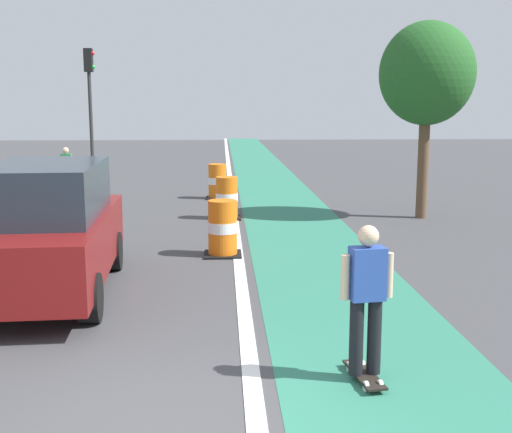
{
  "coord_description": "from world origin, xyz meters",
  "views": [
    {
      "loc": [
        0.61,
        -5.41,
        2.9
      ],
      "look_at": [
        1.15,
        5.02,
        1.1
      ],
      "focal_mm": 45.25,
      "sensor_mm": 36.0,
      "label": 1
    }
  ],
  "objects_px": {
    "skateboarder_on_lane": "(366,298)",
    "traffic_light_corner": "(90,90)",
    "parked_suv_nearest": "(47,229)",
    "traffic_barrel_mid": "(227,198)",
    "traffic_barrel_back": "(217,182)",
    "traffic_barrel_front": "(223,229)",
    "pedestrian_crossing": "(67,171)",
    "street_tree_sidewalk": "(427,75)"
  },
  "relations": [
    {
      "from": "parked_suv_nearest",
      "to": "traffic_barrel_front",
      "type": "distance_m",
      "value": 3.71
    },
    {
      "from": "parked_suv_nearest",
      "to": "traffic_barrel_mid",
      "type": "height_order",
      "value": "parked_suv_nearest"
    },
    {
      "from": "parked_suv_nearest",
      "to": "traffic_barrel_back",
      "type": "relative_size",
      "value": 4.31
    },
    {
      "from": "traffic_barrel_mid",
      "to": "traffic_barrel_back",
      "type": "height_order",
      "value": "same"
    },
    {
      "from": "traffic_light_corner",
      "to": "traffic_barrel_front",
      "type": "bearing_deg",
      "value": -69.43
    },
    {
      "from": "traffic_barrel_back",
      "to": "traffic_light_corner",
      "type": "distance_m",
      "value": 8.36
    },
    {
      "from": "pedestrian_crossing",
      "to": "street_tree_sidewalk",
      "type": "height_order",
      "value": "street_tree_sidewalk"
    },
    {
      "from": "parked_suv_nearest",
      "to": "street_tree_sidewalk",
      "type": "bearing_deg",
      "value": 39.64
    },
    {
      "from": "skateboarder_on_lane",
      "to": "traffic_light_corner",
      "type": "distance_m",
      "value": 21.02
    },
    {
      "from": "traffic_barrel_front",
      "to": "traffic_barrel_back",
      "type": "relative_size",
      "value": 1.0
    },
    {
      "from": "skateboarder_on_lane",
      "to": "traffic_light_corner",
      "type": "height_order",
      "value": "traffic_light_corner"
    },
    {
      "from": "traffic_light_corner",
      "to": "pedestrian_crossing",
      "type": "height_order",
      "value": "traffic_light_corner"
    },
    {
      "from": "traffic_barrel_front",
      "to": "traffic_barrel_back",
      "type": "height_order",
      "value": "same"
    },
    {
      "from": "traffic_barrel_mid",
      "to": "traffic_light_corner",
      "type": "bearing_deg",
      "value": 118.74
    },
    {
      "from": "traffic_light_corner",
      "to": "pedestrian_crossing",
      "type": "xyz_separation_m",
      "value": [
        0.28,
        -5.62,
        -2.64
      ]
    },
    {
      "from": "traffic_barrel_front",
      "to": "traffic_light_corner",
      "type": "xyz_separation_m",
      "value": [
        -5.19,
        13.84,
        2.97
      ]
    },
    {
      "from": "street_tree_sidewalk",
      "to": "skateboarder_on_lane",
      "type": "bearing_deg",
      "value": -110.31
    },
    {
      "from": "skateboarder_on_lane",
      "to": "traffic_barrel_back",
      "type": "relative_size",
      "value": 1.55
    },
    {
      "from": "skateboarder_on_lane",
      "to": "parked_suv_nearest",
      "type": "height_order",
      "value": "parked_suv_nearest"
    },
    {
      "from": "traffic_barrel_mid",
      "to": "pedestrian_crossing",
      "type": "xyz_separation_m",
      "value": [
        -5.02,
        4.06,
        0.33
      ]
    },
    {
      "from": "traffic_barrel_mid",
      "to": "street_tree_sidewalk",
      "type": "bearing_deg",
      "value": -1.49
    },
    {
      "from": "traffic_barrel_back",
      "to": "street_tree_sidewalk",
      "type": "xyz_separation_m",
      "value": [
        5.34,
        -3.83,
        3.14
      ]
    },
    {
      "from": "skateboarder_on_lane",
      "to": "traffic_light_corner",
      "type": "relative_size",
      "value": 0.33
    },
    {
      "from": "skateboarder_on_lane",
      "to": "parked_suv_nearest",
      "type": "distance_m",
      "value": 5.42
    },
    {
      "from": "traffic_barrel_back",
      "to": "traffic_light_corner",
      "type": "xyz_separation_m",
      "value": [
        -5.04,
        5.98,
        2.97
      ]
    },
    {
      "from": "traffic_light_corner",
      "to": "street_tree_sidewalk",
      "type": "xyz_separation_m",
      "value": [
        10.38,
        -9.81,
        0.17
      ]
    },
    {
      "from": "parked_suv_nearest",
      "to": "pedestrian_crossing",
      "type": "height_order",
      "value": "parked_suv_nearest"
    },
    {
      "from": "skateboarder_on_lane",
      "to": "traffic_barrel_mid",
      "type": "bearing_deg",
      "value": 97.84
    },
    {
      "from": "traffic_barrel_mid",
      "to": "traffic_barrel_front",
      "type": "bearing_deg",
      "value": -91.55
    },
    {
      "from": "traffic_light_corner",
      "to": "street_tree_sidewalk",
      "type": "bearing_deg",
      "value": -43.38
    },
    {
      "from": "traffic_light_corner",
      "to": "pedestrian_crossing",
      "type": "distance_m",
      "value": 6.21
    },
    {
      "from": "parked_suv_nearest",
      "to": "traffic_barrel_back",
      "type": "height_order",
      "value": "parked_suv_nearest"
    },
    {
      "from": "traffic_barrel_mid",
      "to": "pedestrian_crossing",
      "type": "height_order",
      "value": "pedestrian_crossing"
    },
    {
      "from": "traffic_barrel_front",
      "to": "pedestrian_crossing",
      "type": "bearing_deg",
      "value": 120.86
    },
    {
      "from": "skateboarder_on_lane",
      "to": "traffic_barrel_mid",
      "type": "xyz_separation_m",
      "value": [
        -1.39,
        10.08,
        -0.38
      ]
    },
    {
      "from": "traffic_barrel_back",
      "to": "skateboarder_on_lane",
      "type": "bearing_deg",
      "value": -83.15
    },
    {
      "from": "skateboarder_on_lane",
      "to": "traffic_barrel_mid",
      "type": "height_order",
      "value": "skateboarder_on_lane"
    },
    {
      "from": "skateboarder_on_lane",
      "to": "traffic_barrel_back",
      "type": "height_order",
      "value": "skateboarder_on_lane"
    },
    {
      "from": "traffic_barrel_back",
      "to": "street_tree_sidewalk",
      "type": "bearing_deg",
      "value": -35.65
    },
    {
      "from": "skateboarder_on_lane",
      "to": "traffic_light_corner",
      "type": "bearing_deg",
      "value": 108.72
    },
    {
      "from": "skateboarder_on_lane",
      "to": "traffic_barrel_front",
      "type": "relative_size",
      "value": 1.55
    },
    {
      "from": "traffic_barrel_front",
      "to": "traffic_barrel_mid",
      "type": "height_order",
      "value": "same"
    }
  ]
}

